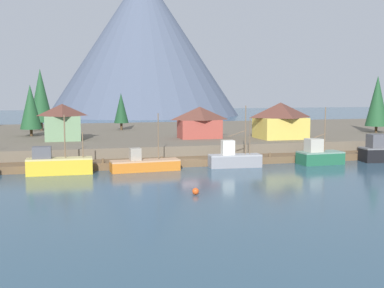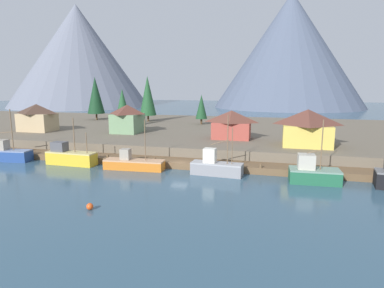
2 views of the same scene
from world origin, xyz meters
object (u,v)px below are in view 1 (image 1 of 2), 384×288
at_px(fishing_boat_orange, 144,164).
at_px(fishing_boat_yellow, 58,164).
at_px(conifer_near_left, 121,108).
at_px(conifer_back_left, 41,95).
at_px(conifer_near_right, 377,101).
at_px(house_yellow, 280,120).
at_px(conifer_mid_right, 31,107).
at_px(fishing_boat_grey, 234,159).
at_px(house_green, 62,122).
at_px(house_red, 200,122).
at_px(fishing_boat_green, 319,155).
at_px(channel_buoy, 196,191).

bearing_deg(fishing_boat_orange, fishing_boat_yellow, 175.27).
distance_m(conifer_near_left, conifer_back_left, 16.42).
distance_m(fishing_boat_yellow, conifer_near_right, 63.06).
xyz_separation_m(house_yellow, conifer_near_right, (23.06, 6.04, 3.01)).
relative_size(house_yellow, conifer_mid_right, 0.88).
bearing_deg(fishing_boat_grey, house_green, 143.25).
bearing_deg(house_green, conifer_near_left, 57.66).
bearing_deg(house_red, house_yellow, -16.00).
bearing_deg(fishing_boat_orange, conifer_mid_right, 115.38).
relative_size(house_red, conifer_near_left, 0.96).
bearing_deg(house_red, fishing_boat_orange, -126.17).
relative_size(house_yellow, conifer_back_left, 0.65).
distance_m(house_green, conifer_near_left, 22.16).
bearing_deg(conifer_back_left, fishing_boat_orange, -70.68).
distance_m(fishing_boat_green, conifer_back_left, 58.20).
bearing_deg(conifer_mid_right, fishing_boat_grey, -44.95).
relative_size(house_red, conifer_near_right, 0.67).
xyz_separation_m(fishing_boat_green, conifer_near_left, (-23.99, 38.64, 5.76)).
relative_size(fishing_boat_yellow, fishing_boat_green, 1.00).
bearing_deg(house_red, fishing_boat_yellow, -144.57).
distance_m(fishing_boat_yellow, fishing_boat_grey, 23.69).
distance_m(conifer_near_right, channel_buoy, 58.60).
bearing_deg(fishing_boat_green, conifer_mid_right, 142.72).
xyz_separation_m(fishing_boat_green, conifer_back_left, (-39.96, 41.48, 8.37)).
relative_size(fishing_boat_yellow, house_green, 1.27).
xyz_separation_m(fishing_boat_green, house_yellow, (0.06, 13.37, 4.37)).
height_order(house_yellow, conifer_near_left, conifer_near_left).
bearing_deg(conifer_near_left, house_green, -122.34).
xyz_separation_m(house_yellow, channel_buoy, (-22.95, -29.29, -5.28)).
bearing_deg(fishing_boat_grey, conifer_near_left, 109.90).
bearing_deg(fishing_boat_yellow, conifer_back_left, 96.40).
relative_size(fishing_boat_yellow, conifer_back_left, 0.66).
bearing_deg(conifer_near_left, conifer_near_right, -22.20).
height_order(fishing_boat_yellow, conifer_mid_right, conifer_mid_right).
height_order(house_red, channel_buoy, house_red).
relative_size(fishing_boat_yellow, fishing_boat_grey, 0.96).
xyz_separation_m(house_red, conifer_mid_right, (-28.08, 11.52, 2.46)).
relative_size(conifer_near_left, channel_buoy, 10.90).
xyz_separation_m(fishing_boat_orange, fishing_boat_grey, (12.60, 0.12, 0.29)).
bearing_deg(conifer_near_right, conifer_back_left, 160.71).
height_order(fishing_boat_orange, house_yellow, house_yellow).
distance_m(fishing_boat_orange, conifer_mid_right, 33.19).
xyz_separation_m(fishing_boat_grey, conifer_near_right, (36.02, 19.02, 7.47)).
xyz_separation_m(house_green, channel_buoy, (12.93, -35.88, -5.19)).
height_order(house_yellow, house_green, house_yellow).
bearing_deg(fishing_boat_yellow, house_yellow, 21.07).
relative_size(fishing_boat_green, conifer_mid_right, 0.90).
bearing_deg(channel_buoy, house_green, 109.81).
distance_m(fishing_boat_green, channel_buoy, 27.90).
xyz_separation_m(fishing_boat_grey, house_red, (-0.26, 16.77, 4.09)).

